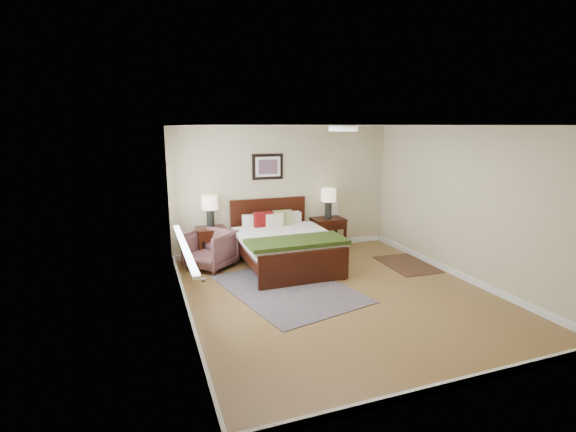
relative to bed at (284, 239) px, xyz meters
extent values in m
plane|color=brown|center=(0.35, -1.51, -0.50)|extent=(5.00, 5.00, 0.00)
cube|color=#C1B48C|center=(0.35, 0.99, 0.75)|extent=(4.50, 0.04, 2.50)
cube|color=#C1B48C|center=(0.35, -4.01, 0.75)|extent=(4.50, 0.04, 2.50)
cube|color=#C1B48C|center=(-1.90, -1.51, 0.75)|extent=(0.04, 5.00, 2.50)
cube|color=#C1B48C|center=(2.60, -1.51, 0.75)|extent=(0.04, 5.00, 2.50)
cube|color=white|center=(0.35, -1.51, 2.00)|extent=(4.50, 5.00, 0.02)
cube|color=silver|center=(-1.88, -0.81, 0.90)|extent=(0.02, 2.72, 1.32)
cube|color=silver|center=(-1.86, -0.81, 0.90)|extent=(0.01, 2.60, 1.20)
cube|color=silver|center=(-1.83, -0.81, 0.27)|extent=(0.10, 2.72, 0.04)
cube|color=silver|center=(-1.88, -3.26, 0.59)|extent=(0.01, 1.00, 2.18)
cube|color=brown|center=(-1.87, -3.26, 0.55)|extent=(0.01, 0.90, 2.10)
cylinder|color=#999999|center=(-1.85, -2.88, 0.50)|extent=(0.04, 0.04, 0.04)
cylinder|color=white|center=(0.35, -1.51, 1.96)|extent=(0.40, 0.40, 0.07)
cylinder|color=beige|center=(0.35, -1.51, 2.00)|extent=(0.44, 0.44, 0.01)
cube|color=black|center=(0.00, 0.95, 0.06)|extent=(1.54, 0.06, 1.08)
cube|color=black|center=(0.00, -1.00, -0.21)|extent=(1.54, 0.06, 0.54)
cube|color=black|center=(-0.73, -0.03, -0.19)|extent=(0.06, 1.92, 0.17)
cube|color=black|center=(0.73, -0.03, -0.19)|extent=(0.06, 1.92, 0.17)
cube|color=silver|center=(0.00, -0.03, -0.07)|extent=(1.44, 1.90, 0.21)
cube|color=silver|center=(0.00, -0.13, 0.08)|extent=(1.62, 1.67, 0.10)
cube|color=#25340F|center=(0.00, -0.64, 0.13)|extent=(1.66, 0.70, 0.07)
cube|color=silver|center=(-0.34, 0.71, 0.21)|extent=(0.48, 0.18, 0.25)
cube|color=silver|center=(0.34, 0.71, 0.21)|extent=(0.48, 0.18, 0.25)
cube|color=#5B0A0A|center=(-0.21, 0.59, 0.25)|extent=(0.38, 0.17, 0.31)
cube|color=olive|center=(0.17, 0.59, 0.25)|extent=(0.37, 0.16, 0.31)
cube|color=beige|center=(-0.02, 0.51, 0.23)|extent=(0.33, 0.13, 0.27)
cube|color=black|center=(0.00, 0.96, 1.22)|extent=(0.62, 0.03, 0.50)
cube|color=silver|center=(0.00, 0.94, 1.22)|extent=(0.50, 0.01, 0.38)
cube|color=#A52D23|center=(0.00, 0.93, 1.22)|extent=(0.38, 0.01, 0.28)
cube|color=black|center=(-1.18, 0.76, 0.11)|extent=(0.54, 0.48, 0.05)
cube|color=black|center=(-1.42, 0.54, -0.20)|extent=(0.05, 0.05, 0.59)
cube|color=black|center=(-0.94, 0.54, -0.20)|extent=(0.05, 0.05, 0.59)
cube|color=black|center=(-1.42, 0.97, -0.20)|extent=(0.05, 0.05, 0.59)
cube|color=black|center=(-0.94, 0.97, -0.20)|extent=(0.05, 0.05, 0.59)
cube|color=black|center=(-1.18, 0.53, 0.01)|extent=(0.48, 0.03, 0.14)
cube|color=black|center=(1.22, 0.76, 0.12)|extent=(0.65, 0.48, 0.05)
cube|color=black|center=(0.93, 0.54, -0.20)|extent=(0.05, 0.05, 0.60)
cube|color=black|center=(1.52, 0.54, -0.20)|extent=(0.05, 0.05, 0.60)
cube|color=black|center=(0.93, 0.97, -0.20)|extent=(0.05, 0.05, 0.60)
cube|color=black|center=(1.52, 0.97, -0.20)|extent=(0.05, 0.05, 0.60)
cube|color=black|center=(1.22, 0.53, 0.02)|extent=(0.59, 0.03, 0.14)
cube|color=black|center=(1.22, 0.76, -0.36)|extent=(0.59, 0.42, 0.03)
cube|color=black|center=(1.22, 0.76, -0.33)|extent=(0.24, 0.30, 0.03)
cube|color=black|center=(1.22, 0.76, -0.29)|extent=(0.24, 0.30, 0.03)
cube|color=black|center=(1.22, 0.76, -0.26)|extent=(0.24, 0.30, 0.03)
cylinder|color=black|center=(-1.18, 0.76, 0.30)|extent=(0.14, 0.14, 0.32)
cylinder|color=black|center=(-1.18, 0.76, 0.48)|extent=(0.02, 0.02, 0.06)
cylinder|color=#F7DFBC|center=(-1.18, 0.76, 0.62)|extent=(0.30, 0.30, 0.26)
cylinder|color=black|center=(1.22, 0.76, 0.31)|extent=(0.14, 0.14, 0.32)
cylinder|color=black|center=(1.22, 0.76, 0.49)|extent=(0.02, 0.02, 0.06)
cylinder|color=#F7DFBC|center=(1.22, 0.76, 0.63)|extent=(0.30, 0.30, 0.26)
imported|color=brown|center=(-1.27, 0.36, -0.16)|extent=(1.05, 1.05, 0.69)
cube|color=#0E1147|center=(-0.31, -1.06, -0.49)|extent=(2.13, 2.64, 0.01)
cube|color=black|center=(2.15, -0.70, -0.49)|extent=(0.83, 1.20, 0.01)
camera|label=1|loc=(-2.38, -6.83, 1.99)|focal=26.00mm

